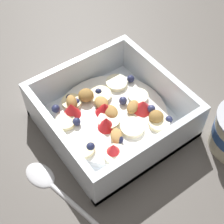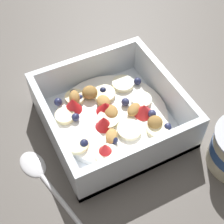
# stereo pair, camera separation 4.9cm
# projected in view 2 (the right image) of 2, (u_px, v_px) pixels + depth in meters

# --- Properties ---
(ground_plane) EXTENTS (2.40, 2.40, 0.00)m
(ground_plane) POSITION_uv_depth(u_px,v_px,m) (106.00, 138.00, 0.50)
(ground_plane) COLOR #56514C
(fruit_bowl) EXTENTS (0.19, 0.19, 0.07)m
(fruit_bowl) POSITION_uv_depth(u_px,v_px,m) (111.00, 116.00, 0.50)
(fruit_bowl) COLOR white
(fruit_bowl) RESTS_ON ground
(spoon) EXTENTS (0.06, 0.17, 0.01)m
(spoon) POSITION_uv_depth(u_px,v_px,m) (42.00, 176.00, 0.46)
(spoon) COLOR silver
(spoon) RESTS_ON ground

